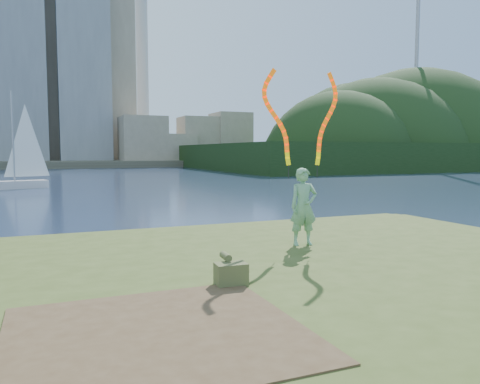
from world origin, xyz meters
name	(u,v)px	position (x,y,z in m)	size (l,w,h in m)	color
ground	(234,298)	(0.00, 0.00, 0.00)	(320.00, 320.00, 0.00)	#1A2741
grassy_knoll	(292,320)	(0.00, -2.30, 0.34)	(20.00, 18.00, 0.80)	#3B4B1B
dirt_patch	(157,333)	(-2.20, -3.20, 0.81)	(3.20, 3.00, 0.02)	#47331E
far_shore	(63,163)	(0.00, 95.00, 0.60)	(320.00, 40.00, 1.20)	#494435
wooded_hill	(411,166)	(59.57, 59.96, 0.16)	(78.00, 50.00, 63.00)	black
woman_with_ribbons	(304,180)	(1.82, 0.54, 2.20)	(2.05, 0.49, 4.04)	#136A29
canvas_bag	(231,273)	(-0.75, -1.73, 0.98)	(0.49, 0.56, 0.45)	#464D28
sailboat	(18,172)	(-5.28, 31.26, 1.27)	(4.91, 2.63, 7.40)	silver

